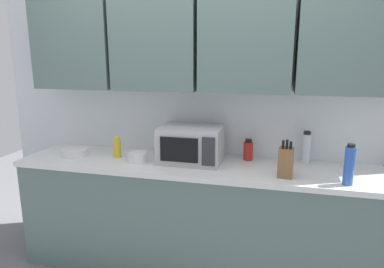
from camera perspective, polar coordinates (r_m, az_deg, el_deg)
The scene contains 10 objects.
wall_back_with_cabinets at distance 2.78m, azimuth 1.71°, elevation 10.07°, with size 3.68×0.38×2.60m.
counter_run at distance 2.85m, azimuth 0.54°, elevation -13.50°, with size 2.81×0.63×0.90m.
microwave at distance 2.69m, azimuth -0.13°, elevation -1.70°, with size 0.48×0.37×0.28m.
knife_block at distance 2.45m, azimuth 15.32°, elevation -4.53°, with size 0.11×0.13×0.26m.
bottle_yellow_mustard at distance 2.87m, azimuth -12.29°, elevation -2.25°, with size 0.06×0.06×0.18m.
bottle_red_sauce at distance 2.78m, azimuth 9.31°, elevation -2.69°, with size 0.08×0.08×0.17m.
bottle_blue_cleaner at distance 2.42m, azimuth 24.65°, elevation -4.73°, with size 0.06×0.06×0.27m.
bottle_clear_tall at distance 2.79m, azimuth 18.42°, elevation -2.19°, with size 0.07×0.07×0.25m.
bowl_ceramic_small at distance 3.03m, azimuth -18.84°, elevation -2.89°, with size 0.21×0.21×0.06m, color silver.
bowl_mixing_large at distance 2.74m, azimuth -9.02°, elevation -3.80°, with size 0.15×0.15×0.08m, color silver.
Camera 1 is at (0.59, -2.78, 1.72)m, focal length 32.12 mm.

